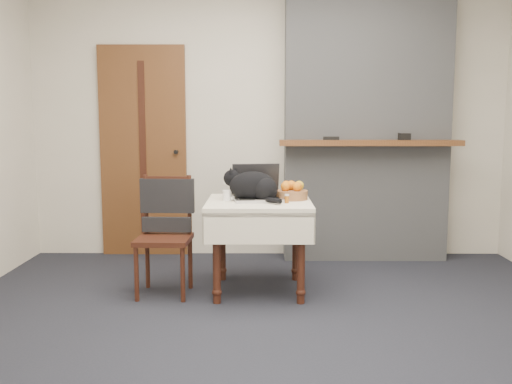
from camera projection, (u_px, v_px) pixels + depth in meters
ground at (273, 327)px, 3.61m from camera, size 4.50×4.50×0.00m
room_shell at (272, 52)px, 3.85m from camera, size 4.52×4.01×2.61m
door at (143, 152)px, 5.45m from camera, size 0.82×0.10×2.00m
chimney at (366, 120)px, 5.27m from camera, size 1.62×0.48×2.60m
side_table at (259, 215)px, 4.31m from camera, size 0.78×0.78×0.70m
laptop at (257, 191)px, 4.33m from camera, size 0.41×0.36×0.27m
cat at (254, 187)px, 4.26m from camera, size 0.46×0.39×0.25m
cream_jar at (227, 195)px, 4.29m from camera, size 0.07×0.07×0.08m
pill_bottle at (287, 198)px, 4.16m from camera, size 0.03×0.03×0.07m
fruit_basket at (292, 192)px, 4.36m from camera, size 0.25×0.25×0.14m
desk_clutter at (286, 199)px, 4.33m from camera, size 0.12×0.04×0.01m
chair at (166, 218)px, 4.31m from camera, size 0.42×0.41×0.89m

